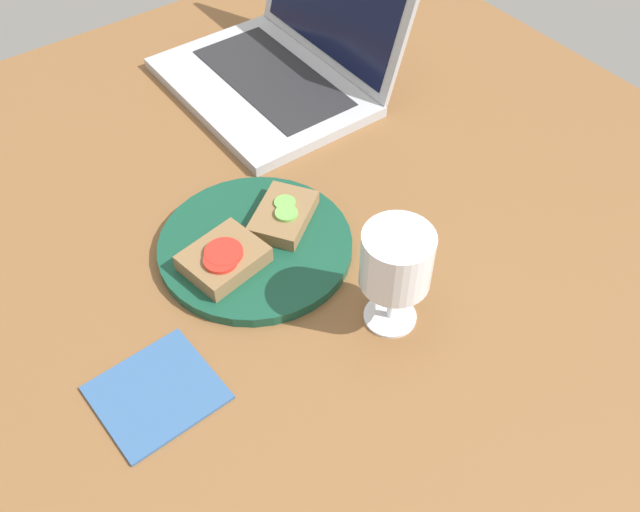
# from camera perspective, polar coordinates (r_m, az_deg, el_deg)

# --- Properties ---
(wooden_table) EXTENTS (1.40, 1.40, 0.03)m
(wooden_table) POSITION_cam_1_polar(r_m,az_deg,el_deg) (0.94, -2.29, -1.53)
(wooden_table) COLOR brown
(wooden_table) RESTS_ON ground
(plate) EXTENTS (0.26, 0.26, 0.02)m
(plate) POSITION_cam_1_polar(r_m,az_deg,el_deg) (0.95, -5.19, 0.81)
(plate) COLOR #144733
(plate) RESTS_ON wooden_table
(sandwich_with_tomato) EXTENTS (0.10, 0.11, 0.03)m
(sandwich_with_tomato) POSITION_cam_1_polar(r_m,az_deg,el_deg) (0.91, -7.72, -0.18)
(sandwich_with_tomato) COLOR brown
(sandwich_with_tomato) RESTS_ON plate
(sandwich_with_cucumber) EXTENTS (0.11, 0.12, 0.03)m
(sandwich_with_cucumber) POSITION_cam_1_polar(r_m,az_deg,el_deg) (0.96, -2.94, 3.30)
(sandwich_with_cucumber) COLOR brown
(sandwich_with_cucumber) RESTS_ON plate
(wine_glass) EXTENTS (0.08, 0.08, 0.14)m
(wine_glass) POSITION_cam_1_polar(r_m,az_deg,el_deg) (0.81, 6.13, -0.51)
(wine_glass) COLOR white
(wine_glass) RESTS_ON wooden_table
(laptop) EXTENTS (0.36, 0.31, 0.21)m
(laptop) POSITION_cam_1_polar(r_m,az_deg,el_deg) (1.23, -3.05, 15.25)
(laptop) COLOR #ADAFB5
(laptop) RESTS_ON wooden_table
(napkin) EXTENTS (0.13, 0.14, 0.00)m
(napkin) POSITION_cam_1_polar(r_m,az_deg,el_deg) (0.84, -12.93, -10.61)
(napkin) COLOR #33598C
(napkin) RESTS_ON wooden_table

